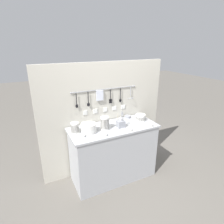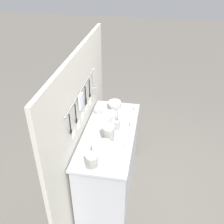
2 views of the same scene
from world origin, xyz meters
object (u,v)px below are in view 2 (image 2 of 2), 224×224
at_px(plate_stack, 103,151).
at_px(steel_mixing_bowl, 98,111).
at_px(bowl_stack_back_corner, 115,105).
at_px(cup_beside_plates, 136,109).
at_px(cup_centre, 87,151).
at_px(cup_back_right, 131,125).
at_px(bowl_stack_tall_left, 109,133).
at_px(cup_edge_far, 126,146).
at_px(cup_back_left, 97,118).
at_px(cutlery_caddy, 115,124).
at_px(cup_front_right, 112,163).
at_px(bowl_stack_short_front, 92,161).

height_order(plate_stack, steel_mixing_bowl, plate_stack).
height_order(bowl_stack_back_corner, cup_beside_plates, bowl_stack_back_corner).
distance_m(cup_beside_plates, cup_centre, 1.02).
xyz_separation_m(plate_stack, cup_beside_plates, (0.95, -0.24, -0.05)).
xyz_separation_m(plate_stack, cup_back_right, (0.58, -0.23, -0.05)).
relative_size(cup_back_right, cup_centre, 1.00).
bearing_deg(bowl_stack_tall_left, plate_stack, 177.75).
relative_size(cup_edge_far, cup_back_left, 1.00).
relative_size(steel_mixing_bowl, cutlery_caddy, 0.38).
height_order(plate_stack, cup_front_right, plate_stack).
bearing_deg(bowl_stack_back_corner, cup_centre, 171.22).
height_order(plate_stack, cup_back_right, plate_stack).
bearing_deg(cutlery_caddy, cup_beside_plates, -25.04).
relative_size(bowl_stack_short_front, cutlery_caddy, 0.59).
bearing_deg(cup_back_right, cup_back_left, 80.89).
distance_m(bowl_stack_tall_left, cup_centre, 0.31).
relative_size(cutlery_caddy, cup_beside_plates, 6.09).
bearing_deg(cup_centre, cutlery_caddy, -23.62).
relative_size(plate_stack, cup_front_right, 4.97).
relative_size(bowl_stack_tall_left, cup_back_left, 4.52).
height_order(bowl_stack_short_front, cup_edge_far, bowl_stack_short_front).
bearing_deg(cup_beside_plates, cup_edge_far, 178.01).
bearing_deg(bowl_stack_back_corner, steel_mixing_bowl, 121.98).
bearing_deg(cutlery_caddy, cup_centre, 156.38).
height_order(cup_back_right, cup_front_right, same).
xyz_separation_m(plate_stack, cutlery_caddy, (0.51, -0.04, -0.01)).
distance_m(cup_back_right, cup_front_right, 0.71).
xyz_separation_m(bowl_stack_back_corner, cup_front_right, (-1.05, -0.15, -0.03)).
bearing_deg(cup_edge_far, cup_centre, 111.46).
height_order(bowl_stack_tall_left, cup_edge_far, bowl_stack_tall_left).
xyz_separation_m(bowl_stack_back_corner, cup_beside_plates, (0.02, -0.28, -0.03)).
bearing_deg(bowl_stack_back_corner, bowl_stack_tall_left, -176.17).
height_order(cup_edge_far, cup_beside_plates, same).
xyz_separation_m(cup_back_left, cup_front_right, (-0.77, -0.33, 0.00)).
distance_m(bowl_stack_back_corner, cup_front_right, 1.06).
distance_m(bowl_stack_tall_left, plate_stack, 0.26).
bearing_deg(bowl_stack_short_front, cup_front_right, -70.51).
distance_m(plate_stack, cup_back_right, 0.63).
height_order(cup_front_right, cup_beside_plates, same).
height_order(cutlery_caddy, cup_back_left, cutlery_caddy).
relative_size(bowl_stack_short_front, cup_edge_far, 3.58).
distance_m(cup_edge_far, cup_beside_plates, 0.78).
xyz_separation_m(cup_edge_far, cup_front_right, (-0.29, 0.11, 0.00)).
height_order(cup_back_left, cup_beside_plates, same).
relative_size(bowl_stack_back_corner, cup_edge_far, 3.71).
relative_size(bowl_stack_back_corner, bowl_stack_tall_left, 0.82).
distance_m(plate_stack, cup_back_left, 0.69).
bearing_deg(cup_edge_far, cutlery_caddy, 27.70).
height_order(bowl_stack_back_corner, cutlery_caddy, cutlery_caddy).
relative_size(bowl_stack_short_front, cup_centre, 3.58).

